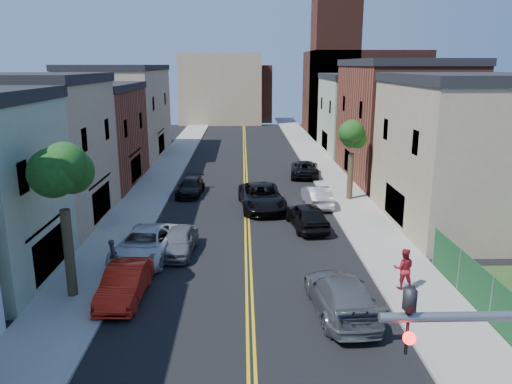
{
  "coord_description": "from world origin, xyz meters",
  "views": [
    {
      "loc": [
        -0.27,
        -6.65,
        10.13
      ],
      "look_at": [
        0.6,
        25.01,
        2.0
      ],
      "focal_mm": 34.94,
      "sensor_mm": 36.0,
      "label": 1
    }
  ],
  "objects": [
    {
      "name": "red_sedan",
      "position": [
        -5.5,
        13.79,
        0.77
      ],
      "size": [
        1.79,
        4.7,
        1.53
      ],
      "primitive_type": "imported",
      "rotation": [
        0.0,
        0.0,
        -0.04
      ],
      "color": "red",
      "rests_on": "ground"
    },
    {
      "name": "bldg_right_brick",
      "position": [
        14.0,
        38.0,
        5.0
      ],
      "size": [
        9.0,
        14.0,
        10.0
      ],
      "primitive_type": "cube",
      "color": "brown",
      "rests_on": "ground"
    },
    {
      "name": "dark_car_right_far",
      "position": [
        5.5,
        38.55,
        0.75
      ],
      "size": [
        3.06,
        5.64,
        1.5
      ],
      "primitive_type": "imported",
      "rotation": [
        0.0,
        0.0,
        3.03
      ],
      "color": "black",
      "rests_on": "ground"
    },
    {
      "name": "bldg_left_tan_near",
      "position": [
        -14.0,
        25.0,
        4.5
      ],
      "size": [
        9.0,
        10.0,
        9.0
      ],
      "primitive_type": "cube",
      "color": "#998466",
      "rests_on": "ground"
    },
    {
      "name": "black_car_right",
      "position": [
        3.8,
        23.4,
        0.84
      ],
      "size": [
        2.62,
        5.15,
        1.68
      ],
      "primitive_type": "imported",
      "rotation": [
        0.0,
        0.0,
        3.28
      ],
      "color": "black",
      "rests_on": "ground"
    },
    {
      "name": "bldg_right_palegrn",
      "position": [
        14.0,
        52.0,
        4.25
      ],
      "size": [
        9.0,
        12.0,
        8.5
      ],
      "primitive_type": "cube",
      "color": "gray",
      "rests_on": "ground"
    },
    {
      "name": "grey_car_left",
      "position": [
        -3.8,
        19.23,
        0.73
      ],
      "size": [
        2.06,
        4.39,
        1.45
      ],
      "primitive_type": "imported",
      "rotation": [
        0.0,
        0.0,
        -0.08
      ],
      "color": "slate",
      "rests_on": "ground"
    },
    {
      "name": "tree_right_far",
      "position": [
        7.92,
        30.01,
        5.76
      ],
      "size": [
        4.4,
        4.4,
        8.03
      ],
      "color": "#372C1B",
      "rests_on": "sidewalk_right"
    },
    {
      "name": "fence_right",
      "position": [
        9.5,
        9.5,
        1.1
      ],
      "size": [
        0.04,
        15.0,
        1.9
      ],
      "primitive_type": "cube",
      "color": "#143F1E",
      "rests_on": "sidewalk_right"
    },
    {
      "name": "grey_car_right",
      "position": [
        3.8,
        12.21,
        0.82
      ],
      "size": [
        2.71,
        5.82,
        1.65
      ],
      "primitive_type": "imported",
      "rotation": [
        0.0,
        0.0,
        3.21
      ],
      "color": "#4F5156",
      "rests_on": "ground"
    },
    {
      "name": "bldg_left_brick",
      "position": [
        -14.0,
        36.0,
        4.0
      ],
      "size": [
        9.0,
        12.0,
        8.0
      ],
      "primitive_type": "cube",
      "color": "brown",
      "rests_on": "ground"
    },
    {
      "name": "bldg_right_tan",
      "position": [
        14.0,
        24.0,
        4.5
      ],
      "size": [
        9.0,
        12.0,
        9.0
      ],
      "primitive_type": "cube",
      "color": "#998466",
      "rests_on": "ground"
    },
    {
      "name": "black_car_left",
      "position": [
        -4.44,
        31.99,
        0.66
      ],
      "size": [
        2.19,
        4.65,
        1.31
      ],
      "primitive_type": "imported",
      "rotation": [
        0.0,
        0.0,
        -0.08
      ],
      "color": "black",
      "rests_on": "ground"
    },
    {
      "name": "backdrop_center",
      "position": [
        0.0,
        86.0,
        5.0
      ],
      "size": [
        10.0,
        8.0,
        10.0
      ],
      "primitive_type": "cube",
      "color": "brown",
      "rests_on": "ground"
    },
    {
      "name": "bldg_left_tan_far",
      "position": [
        -14.0,
        50.0,
        4.75
      ],
      "size": [
        9.0,
        16.0,
        9.5
      ],
      "primitive_type": "cube",
      "color": "#998466",
      "rests_on": "ground"
    },
    {
      "name": "sidewalk_left",
      "position": [
        -7.9,
        40.0,
        0.07
      ],
      "size": [
        3.2,
        100.0,
        0.15
      ],
      "primitive_type": "cube",
      "color": "gray",
      "rests_on": "ground"
    },
    {
      "name": "pedestrian_right",
      "position": [
        7.04,
        14.23,
        1.12
      ],
      "size": [
        1.06,
        0.9,
        1.93
      ],
      "primitive_type": "imported",
      "rotation": [
        0.0,
        0.0,
        2.95
      ],
      "color": "maroon",
      "rests_on": "sidewalk_right"
    },
    {
      "name": "white_pickup",
      "position": [
        -5.5,
        18.53,
        0.81
      ],
      "size": [
        3.37,
        6.12,
        1.62
      ],
      "primitive_type": "imported",
      "rotation": [
        0.0,
        0.0,
        -0.12
      ],
      "color": "silver",
      "rests_on": "ground"
    },
    {
      "name": "black_suv_lane",
      "position": [
        1.08,
        27.9,
        0.89
      ],
      "size": [
        3.5,
        6.63,
        1.78
      ],
      "primitive_type": "imported",
      "rotation": [
        0.0,
        0.0,
        0.09
      ],
      "color": "black",
      "rests_on": "ground"
    },
    {
      "name": "silver_car_right",
      "position": [
        5.17,
        28.5,
        0.76
      ],
      "size": [
        1.88,
        4.7,
        1.52
      ],
      "primitive_type": "imported",
      "rotation": [
        0.0,
        0.0,
        3.2
      ],
      "color": "#A9ACB1",
      "rests_on": "ground"
    },
    {
      "name": "curb_left",
      "position": [
        -6.15,
        40.0,
        0.07
      ],
      "size": [
        0.3,
        100.0,
        0.15
      ],
      "primitive_type": "cube",
      "color": "gray",
      "rests_on": "ground"
    },
    {
      "name": "church",
      "position": [
        16.33,
        67.07,
        7.24
      ],
      "size": [
        16.2,
        14.2,
        22.6
      ],
      "color": "#4C2319",
      "rests_on": "ground"
    },
    {
      "name": "curb_right",
      "position": [
        6.15,
        40.0,
        0.07
      ],
      "size": [
        0.3,
        100.0,
        0.15
      ],
      "primitive_type": "cube",
      "color": "gray",
      "rests_on": "ground"
    },
    {
      "name": "tree_left_mid",
      "position": [
        -7.88,
        14.01,
        6.58
      ],
      "size": [
        5.2,
        5.2,
        9.29
      ],
      "color": "#372C1B",
      "rests_on": "sidewalk_left"
    },
    {
      "name": "pedestrian_left",
      "position": [
        -6.7,
        16.56,
        0.98
      ],
      "size": [
        0.57,
        0.7,
        1.66
      ],
      "primitive_type": "imported",
      "rotation": [
        0.0,
        0.0,
        1.91
      ],
      "color": "#28272F",
      "rests_on": "sidewalk_left"
    },
    {
      "name": "backdrop_left",
      "position": [
        -4.0,
        82.0,
        6.0
      ],
      "size": [
        14.0,
        8.0,
        12.0
      ],
      "primitive_type": "cube",
      "color": "#998466",
      "rests_on": "ground"
    },
    {
      "name": "sidewalk_right",
      "position": [
        7.9,
        40.0,
        0.07
      ],
      "size": [
        3.2,
        100.0,
        0.15
      ],
      "primitive_type": "cube",
      "color": "gray",
      "rests_on": "ground"
    }
  ]
}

